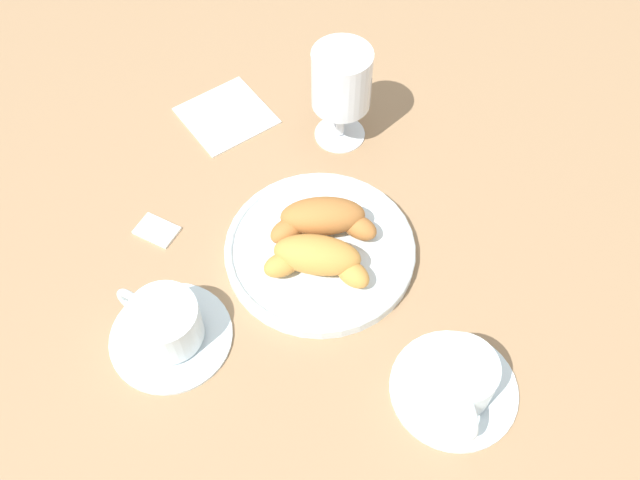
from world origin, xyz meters
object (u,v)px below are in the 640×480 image
Objects in this scene: croissant_large at (323,219)px; croissant_small at (317,258)px; pastry_plate at (320,249)px; sugar_packet at (157,230)px; coffee_cup_far at (458,381)px; coffee_cup_near at (166,326)px; juice_glass_left at (341,84)px; folded_napkin at (226,115)px.

croissant_small is at bearing 104.28° from croissant_large.
sugar_packet is (0.20, 0.04, -0.01)m from pastry_plate.
croissant_small is at bearing -23.04° from coffee_cup_far.
croissant_small is 0.20m from coffee_cup_far.
pastry_plate reaches higher than sugar_packet.
pastry_plate is 1.67× the size of coffee_cup_near.
croissant_large is 0.93× the size of croissant_small.
coffee_cup_far is 0.40m from sugar_packet.
croissant_small is 0.21m from sugar_packet.
juice_glass_left is at bearing -116.95° from sugar_packet.
juice_glass_left is 1.27× the size of folded_napkin.
folded_napkin is (0.40, -0.27, -0.02)m from coffee_cup_far.
croissant_small is at bearing 103.82° from juice_glass_left.
croissant_large is 0.22m from coffee_cup_near.
coffee_cup_far is 1.24× the size of folded_napkin.
folded_napkin is at bearing -34.42° from coffee_cup_far.
croissant_large is (0.01, -0.02, 0.03)m from pastry_plate.
coffee_cup_near is at bearing 47.71° from croissant_small.
pastry_plate is at bearing -29.26° from coffee_cup_far.
coffee_cup_far is 0.39m from juice_glass_left.
pastry_plate is 0.21m from juice_glass_left.
folded_napkin is at bearing -38.84° from pastry_plate.
pastry_plate is 1.82× the size of croissant_large.
croissant_large is 0.92× the size of coffee_cup_far.
croissant_large and coffee_cup_far have the same top height.
juice_glass_left reaches higher than coffee_cup_far.
croissant_small reaches higher than pastry_plate.
croissant_small and coffee_cup_near have the same top height.
croissant_large is 1.13× the size of folded_napkin.
croissant_large is 0.89× the size of juice_glass_left.
sugar_packet is at bearing 56.84° from juice_glass_left.
juice_glass_left is 2.80× the size of sugar_packet.
coffee_cup_far is 0.48m from folded_napkin.
coffee_cup_near is 0.97× the size of juice_glass_left.
folded_napkin is at bearing 9.23° from juice_glass_left.
coffee_cup_far is at bearing 146.50° from croissant_large.
croissant_small is 2.68× the size of sugar_packet.
sugar_packet is (0.08, -0.12, -0.02)m from coffee_cup_near.
croissant_small is 0.23m from juice_glass_left.
sugar_packet is (0.39, -0.07, -0.02)m from coffee_cup_far.
croissant_large is at bearing -154.80° from sugar_packet.
coffee_cup_near is 0.37m from juice_glass_left.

